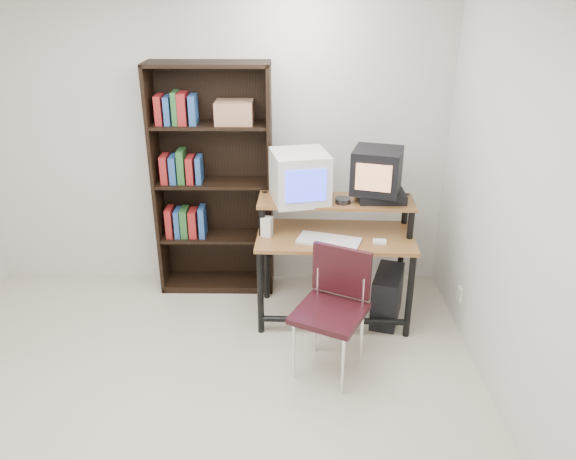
{
  "coord_description": "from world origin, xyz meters",
  "views": [
    {
      "loc": [
        0.64,
        -2.66,
        2.56
      ],
      "look_at": [
        0.64,
        1.1,
        0.88
      ],
      "focal_mm": 35.0,
      "sensor_mm": 36.0,
      "label": 1
    }
  ],
  "objects_px": {
    "pc_tower": "(387,296)",
    "bookshelf": "(213,179)",
    "school_chair": "(334,299)",
    "crt_tv": "(377,171)",
    "computer_desk": "(335,239)",
    "crt_monitor": "(300,177)"
  },
  "relations": [
    {
      "from": "pc_tower",
      "to": "bookshelf",
      "type": "bearing_deg",
      "value": 175.68
    },
    {
      "from": "school_chair",
      "to": "bookshelf",
      "type": "relative_size",
      "value": 0.45
    },
    {
      "from": "crt_tv",
      "to": "pc_tower",
      "type": "relative_size",
      "value": 0.98
    },
    {
      "from": "computer_desk",
      "to": "school_chair",
      "type": "bearing_deg",
      "value": -91.87
    },
    {
      "from": "computer_desk",
      "to": "pc_tower",
      "type": "distance_m",
      "value": 0.65
    },
    {
      "from": "pc_tower",
      "to": "bookshelf",
      "type": "height_order",
      "value": "bookshelf"
    },
    {
      "from": "computer_desk",
      "to": "crt_tv",
      "type": "bearing_deg",
      "value": 21.65
    },
    {
      "from": "pc_tower",
      "to": "crt_tv",
      "type": "bearing_deg",
      "value": 143.92
    },
    {
      "from": "pc_tower",
      "to": "bookshelf",
      "type": "relative_size",
      "value": 0.23
    },
    {
      "from": "computer_desk",
      "to": "crt_tv",
      "type": "distance_m",
      "value": 0.62
    },
    {
      "from": "computer_desk",
      "to": "crt_monitor",
      "type": "distance_m",
      "value": 0.56
    },
    {
      "from": "crt_tv",
      "to": "computer_desk",
      "type": "bearing_deg",
      "value": -144.67
    },
    {
      "from": "school_chair",
      "to": "crt_monitor",
      "type": "bearing_deg",
      "value": 132.57
    },
    {
      "from": "crt_monitor",
      "to": "bookshelf",
      "type": "relative_size",
      "value": 0.25
    },
    {
      "from": "crt_monitor",
      "to": "crt_tv",
      "type": "bearing_deg",
      "value": -11.84
    },
    {
      "from": "computer_desk",
      "to": "crt_tv",
      "type": "relative_size",
      "value": 2.83
    },
    {
      "from": "pc_tower",
      "to": "bookshelf",
      "type": "distance_m",
      "value": 1.75
    },
    {
      "from": "crt_monitor",
      "to": "bookshelf",
      "type": "bearing_deg",
      "value": 139.05
    },
    {
      "from": "crt_tv",
      "to": "crt_monitor",
      "type": "bearing_deg",
      "value": -163.89
    },
    {
      "from": "bookshelf",
      "to": "computer_desk",
      "type": "bearing_deg",
      "value": -26.71
    },
    {
      "from": "pc_tower",
      "to": "crt_monitor",
      "type": "bearing_deg",
      "value": -175.9
    },
    {
      "from": "crt_monitor",
      "to": "pc_tower",
      "type": "distance_m",
      "value": 1.21
    }
  ]
}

